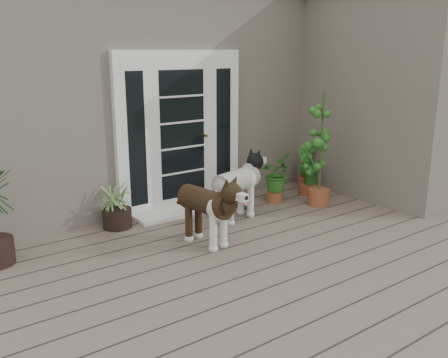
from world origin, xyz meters
TOP-DOWN VIEW (x-y plane):
  - deck at (0.00, 0.40)m, footprint 6.20×4.60m
  - house_main at (0.00, 4.65)m, footprint 7.40×4.00m
  - house_wing at (2.90, 1.50)m, footprint 1.60×2.40m
  - door_unit at (-0.20, 2.60)m, footprint 1.90×0.14m
  - door_step at (-0.20, 2.40)m, footprint 1.60×0.40m
  - brindle_dog at (-0.69, 1.29)m, footprint 0.52×0.94m
  - white_dog at (0.11, 1.76)m, footprint 0.98×0.60m
  - spider_plant at (-1.27, 2.40)m, footprint 0.77×0.77m
  - herb_a at (1.04, 2.05)m, footprint 0.69×0.69m
  - herb_b at (1.70, 2.03)m, footprint 0.51×0.51m
  - herb_c at (2.02, 2.36)m, footprint 0.37×0.37m
  - sapling at (1.44, 1.56)m, footprint 0.51×0.51m
  - clog_left at (0.48, 2.09)m, footprint 0.15×0.27m
  - clog_right at (0.21, 2.27)m, footprint 0.27×0.31m

SIDE VIEW (x-z plane):
  - deck at x=0.00m, z-range 0.00..0.12m
  - door_step at x=-0.20m, z-range 0.12..0.17m
  - clog_left at x=0.48m, z-range 0.12..0.20m
  - clog_right at x=0.21m, z-range 0.12..0.21m
  - herb_c at x=2.02m, z-range 0.12..0.65m
  - herb_b at x=1.70m, z-range 0.12..0.66m
  - herb_a at x=1.04m, z-range 0.12..0.74m
  - spider_plant at x=-1.27m, z-range 0.12..0.76m
  - brindle_dog at x=-0.69m, z-range 0.12..0.87m
  - white_dog at x=0.11m, z-range 0.12..0.88m
  - sapling at x=1.44m, z-range 0.12..1.76m
  - door_unit at x=-0.20m, z-range 0.12..2.27m
  - house_main at x=0.00m, z-range 0.00..3.10m
  - house_wing at x=2.90m, z-range 0.00..3.10m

